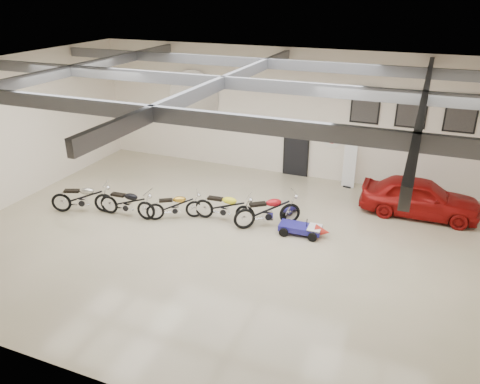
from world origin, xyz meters
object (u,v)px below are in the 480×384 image
at_px(motorcycle_silver, 82,197).
at_px(motorcycle_red, 268,210).
at_px(motorcycle_gold, 175,205).
at_px(motorcycle_black, 127,202).
at_px(banner_stand, 350,165).
at_px(vintage_car, 420,197).
at_px(go_kart, 305,227).
at_px(motorcycle_yellow, 224,206).

distance_m(motorcycle_silver, motorcycle_red, 6.29).
height_order(motorcycle_silver, motorcycle_gold, motorcycle_silver).
bearing_deg(motorcycle_black, banner_stand, 36.56).
bearing_deg(vintage_car, go_kart, 130.33).
relative_size(motorcycle_black, motorcycle_red, 0.93).
bearing_deg(motorcycle_silver, motorcycle_yellow, -7.46).
height_order(banner_stand, vintage_car, banner_stand).
xyz_separation_m(motorcycle_black, go_kart, (5.80, 0.97, -0.23)).
bearing_deg(go_kart, motorcycle_yellow, 178.99).
xyz_separation_m(banner_stand, motorcycle_red, (-1.83, -4.16, -0.34)).
bearing_deg(motorcycle_black, go_kart, 6.46).
bearing_deg(go_kart, vintage_car, 39.11).
bearing_deg(go_kart, motorcycle_gold, -175.35).
bearing_deg(motorcycle_yellow, go_kart, -2.21).
xyz_separation_m(motorcycle_yellow, go_kart, (2.68, 0.06, -0.24)).
distance_m(motorcycle_black, motorcycle_red, 4.67).
bearing_deg(banner_stand, motorcycle_black, -131.14).
relative_size(banner_stand, motorcycle_gold, 0.99).
xyz_separation_m(motorcycle_gold, motorcycle_red, (2.99, 0.65, 0.09)).
bearing_deg(motorcycle_red, go_kart, -42.09).
distance_m(motorcycle_gold, motorcycle_red, 3.06).
xyz_separation_m(motorcycle_black, motorcycle_red, (4.54, 1.10, 0.04)).
bearing_deg(vintage_car, motorcycle_silver, 109.85).
bearing_deg(motorcycle_silver, motorcycle_gold, -8.52).
distance_m(motorcycle_silver, motorcycle_black, 1.62).
height_order(motorcycle_red, go_kart, motorcycle_red).
distance_m(motorcycle_red, vintage_car, 5.17).
xyz_separation_m(motorcycle_gold, motorcycle_yellow, (1.58, 0.46, 0.05)).
bearing_deg(motorcycle_red, motorcycle_black, 157.51).
bearing_deg(go_kart, banner_stand, 80.20).
distance_m(motorcycle_yellow, motorcycle_red, 1.43).
bearing_deg(motorcycle_yellow, motorcycle_black, -167.21).
relative_size(motorcycle_red, go_kart, 1.36).
relative_size(banner_stand, motorcycle_yellow, 0.89).
bearing_deg(motorcycle_yellow, motorcycle_silver, -169.39).
bearing_deg(banner_stand, go_kart, -88.25).
xyz_separation_m(motorcycle_gold, vintage_car, (7.42, 3.31, 0.17)).
distance_m(banner_stand, motorcycle_gold, 6.82).
distance_m(motorcycle_gold, motorcycle_yellow, 1.64).
distance_m(motorcycle_black, motorcycle_gold, 1.61).
height_order(banner_stand, motorcycle_yellow, banner_stand).
bearing_deg(motorcycle_silver, go_kart, -12.00).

